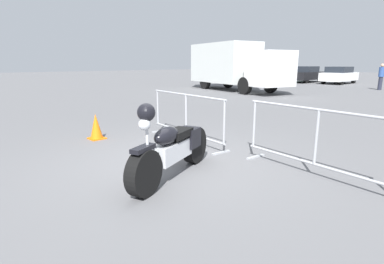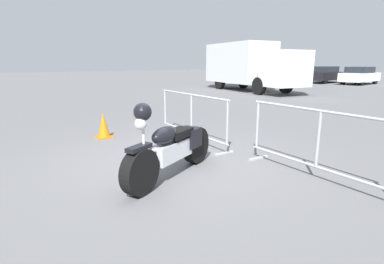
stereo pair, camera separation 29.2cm
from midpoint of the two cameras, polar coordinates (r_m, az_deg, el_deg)
name	(u,v)px [view 1 (the left image)]	position (r m, az deg, el deg)	size (l,w,h in m)	color
ground_plane	(173,163)	(5.34, -5.30, -5.94)	(120.00, 120.00, 0.00)	#5B5B5E
motorcycle	(173,148)	(4.59, -5.49, -2.99)	(0.94, 2.09, 1.23)	black
crowd_barrier_near	(186,117)	(6.67, -2.39, 2.92)	(2.58, 0.71, 1.07)	#9EA0A5
crowd_barrier_far	(316,142)	(4.88, 20.99, -1.73)	(2.58, 0.71, 1.07)	#9EA0A5
box_truck	(233,64)	(19.70, 7.31, 12.64)	(8.01, 4.02, 2.98)	silver
parked_car_green	(280,73)	(31.20, 16.17, 10.69)	(1.76, 4.28, 1.45)	#236B38
parked_car_black	(306,74)	(29.54, 20.59, 10.26)	(1.74, 4.24, 1.44)	black
parked_car_white	(339,75)	(28.66, 25.97, 9.72)	(1.73, 4.22, 1.43)	white
pedestrian	(381,76)	(23.20, 32.05, 9.08)	(0.40, 0.40, 1.69)	#262838
traffic_cone	(96,127)	(7.30, -18.91, 0.94)	(0.34, 0.34, 0.59)	orange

